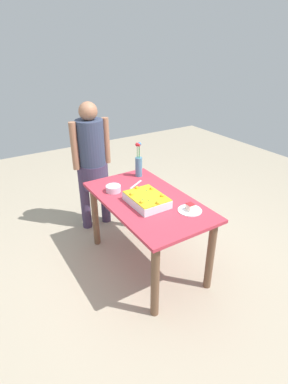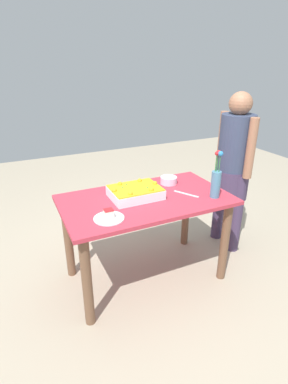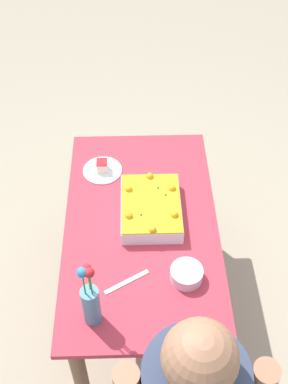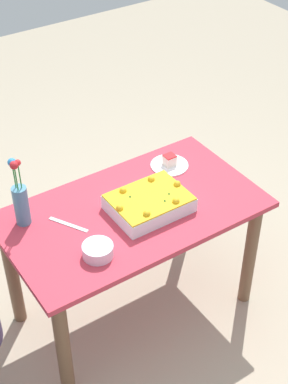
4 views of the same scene
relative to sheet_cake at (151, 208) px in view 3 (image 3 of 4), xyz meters
The scene contains 7 objects.
ground_plane 0.79m from the sheet_cake, 143.93° to the left, with size 8.00×8.00×0.00m, color tan.
dining_table 0.20m from the sheet_cake, 143.93° to the left, with size 1.31×0.74×0.74m.
sheet_cake is the anchor object (origin of this frame).
serving_plate_with_slice 0.39m from the sheet_cake, 39.27° to the left, with size 0.21×0.21×0.07m.
cake_knife 0.41m from the sheet_cake, 162.92° to the left, with size 0.22×0.02×0.00m, color silver.
flower_vase 0.63m from the sheet_cake, 155.29° to the left, with size 0.07×0.07×0.37m.
fruit_bowl 0.40m from the sheet_cake, 159.45° to the right, with size 0.14×0.14×0.06m, color silver.
Camera 3 is at (-1.46, 0.03, 2.56)m, focal length 45.00 mm.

